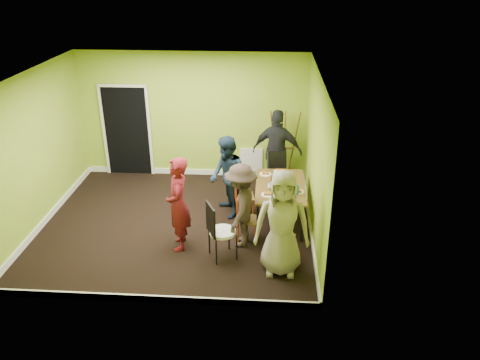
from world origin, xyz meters
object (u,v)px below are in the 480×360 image
at_px(person_left_far, 227,177).
at_px(person_back_end, 277,151).
at_px(easel, 284,147).
at_px(chair_left_near, 244,215).
at_px(chair_front_end, 283,237).
at_px(thermos, 283,179).
at_px(orange_bottle, 278,180).
at_px(person_front_end, 282,223).
at_px(chair_bentwood, 218,229).
at_px(blue_bottle, 297,190).
at_px(chair_left_far, 240,193).
at_px(person_left_near, 241,206).
at_px(dining_table, 280,188).
at_px(chair_back_end, 277,164).
at_px(person_standing, 178,204).

relative_size(person_left_far, person_back_end, 0.89).
bearing_deg(easel, chair_left_near, -106.47).
bearing_deg(chair_front_end, easel, 100.28).
bearing_deg(thermos, person_back_end, 94.13).
height_order(orange_bottle, person_front_end, person_front_end).
bearing_deg(chair_bentwood, blue_bottle, 100.00).
bearing_deg(chair_left_far, chair_front_end, 18.39).
distance_m(chair_left_far, orange_bottle, 0.76).
distance_m(chair_bentwood, person_left_near, 0.59).
bearing_deg(thermos, chair_left_near, -133.81).
xyz_separation_m(chair_left_far, easel, (0.85, 1.64, 0.32)).
bearing_deg(person_back_end, thermos, 104.72).
relative_size(easel, blue_bottle, 8.99).
bearing_deg(chair_front_end, person_left_near, 156.56).
relative_size(orange_bottle, person_left_far, 0.05).
height_order(dining_table, chair_back_end, chair_back_end).
xyz_separation_m(chair_front_end, person_left_near, (-0.71, 0.49, 0.28)).
relative_size(chair_left_far, person_front_end, 0.50).
distance_m(chair_left_near, chair_front_end, 0.93).
distance_m(thermos, person_left_far, 1.06).
bearing_deg(thermos, person_left_far, 171.19).
relative_size(thermos, person_front_end, 0.13).
bearing_deg(easel, chair_left_far, -117.24).
distance_m(chair_back_end, person_back_end, 0.29).
bearing_deg(blue_bottle, chair_front_end, -104.46).
relative_size(blue_bottle, person_front_end, 0.11).
xyz_separation_m(dining_table, chair_bentwood, (-1.01, -1.27, -0.14)).
bearing_deg(chair_left_far, easel, 143.38).
relative_size(chair_left_far, chair_back_end, 0.92).
relative_size(chair_back_end, person_left_near, 0.63).
bearing_deg(blue_bottle, person_standing, -162.20).
bearing_deg(chair_left_near, orange_bottle, 153.46).
relative_size(chair_bentwood, thermos, 4.46).
xyz_separation_m(chair_left_near, chair_back_end, (0.57, 1.81, 0.20)).
xyz_separation_m(dining_table, person_front_end, (0.00, -1.57, 0.18)).
bearing_deg(chair_left_near, person_front_end, 42.81).
xyz_separation_m(blue_bottle, orange_bottle, (-0.34, 0.51, -0.05)).
distance_m(easel, blue_bottle, 2.14).
distance_m(orange_bottle, person_back_end, 1.18).
xyz_separation_m(chair_left_near, person_standing, (-1.09, -0.32, 0.35)).
relative_size(thermos, orange_bottle, 2.88).
height_order(chair_back_end, person_standing, person_standing).
xyz_separation_m(person_standing, person_left_near, (1.04, 0.15, -0.08)).
bearing_deg(person_left_far, person_left_near, -4.97).
height_order(dining_table, person_standing, person_standing).
relative_size(chair_left_far, easel, 0.53).
xyz_separation_m(chair_left_far, chair_left_near, (0.12, -0.81, -0.02)).
bearing_deg(chair_back_end, person_back_end, -105.50).
bearing_deg(chair_left_far, chair_back_end, 135.72).
bearing_deg(chair_bentwood, person_left_near, 116.74).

